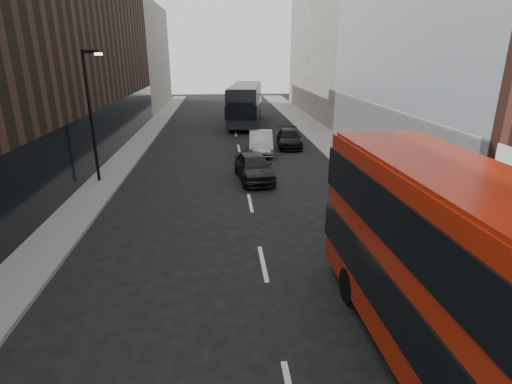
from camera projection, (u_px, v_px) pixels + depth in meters
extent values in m
cube|color=slate|center=(337.00, 148.00, 30.57)|extent=(3.00, 80.00, 0.15)
cube|color=slate|center=(131.00, 153.00, 29.28)|extent=(2.00, 80.00, 0.15)
cube|color=#B0B6BC|center=(432.00, 0.00, 23.88)|extent=(5.00, 22.00, 20.00)
cube|color=silver|center=(380.00, 134.00, 26.35)|extent=(0.35, 21.00, 3.80)
cube|color=#645F58|center=(330.00, 35.00, 45.84)|extent=(5.00, 24.00, 18.00)
cube|color=black|center=(89.00, 53.00, 31.42)|extent=(5.00, 24.00, 14.00)
cube|color=#645F58|center=(141.00, 57.00, 52.28)|extent=(5.00, 20.00, 13.00)
cylinder|color=black|center=(91.00, 118.00, 21.50)|extent=(0.16, 0.16, 7.00)
cube|color=black|center=(90.00, 52.00, 20.41)|extent=(0.90, 0.15, 0.18)
cube|color=#FFF2CC|center=(98.00, 54.00, 20.48)|extent=(0.35, 0.22, 0.12)
cube|color=#A51E0A|center=(480.00, 297.00, 7.68)|extent=(2.90, 11.61, 4.20)
cube|color=black|center=(474.00, 327.00, 7.91)|extent=(3.02, 11.67, 1.16)
cube|color=black|center=(491.00, 246.00, 7.32)|extent=(3.02, 11.67, 1.16)
cube|color=black|center=(366.00, 211.00, 13.30)|extent=(2.23, 0.13, 1.47)
cube|color=#A51E0A|center=(503.00, 193.00, 6.98)|extent=(2.78, 11.15, 0.12)
cylinder|color=black|center=(350.00, 286.00, 11.69)|extent=(0.34, 1.06, 1.05)
cylinder|color=black|center=(425.00, 281.00, 11.93)|extent=(0.34, 1.06, 1.05)
cube|color=black|center=(246.00, 103.00, 41.08)|extent=(4.37, 12.43, 3.43)
cube|color=black|center=(246.00, 105.00, 41.15)|extent=(4.50, 12.50, 1.22)
cube|color=black|center=(241.00, 111.00, 35.33)|extent=(2.34, 0.39, 1.55)
cube|color=black|center=(249.00, 97.00, 46.86)|extent=(2.34, 0.39, 1.55)
cube|color=black|center=(245.00, 85.00, 40.50)|extent=(4.20, 11.93, 0.12)
cylinder|color=black|center=(237.00, 113.00, 45.33)|extent=(0.48, 1.14, 1.11)
cylinder|color=black|center=(259.00, 113.00, 45.22)|extent=(0.48, 1.14, 1.11)
cylinder|color=black|center=(230.00, 124.00, 37.98)|extent=(0.48, 1.14, 1.11)
cylinder|color=black|center=(256.00, 125.00, 37.88)|extent=(0.48, 1.14, 1.11)
imported|color=black|center=(254.00, 166.00, 23.04)|extent=(2.34, 4.80, 1.58)
imported|color=gray|center=(261.00, 142.00, 29.25)|extent=(2.05, 4.92, 1.58)
imported|color=black|center=(289.00, 138.00, 31.31)|extent=(2.25, 4.67, 1.31)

